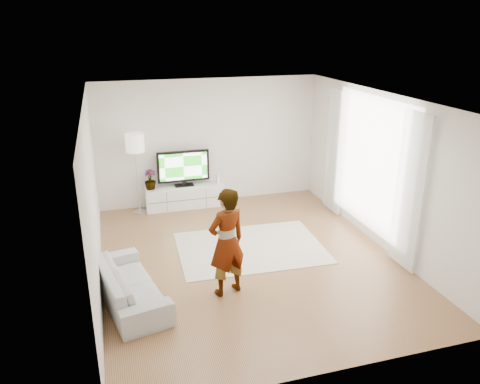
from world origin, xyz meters
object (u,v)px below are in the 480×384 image
object	(u,v)px
rug	(250,248)
player	(227,242)
media_console	(185,196)
floor_lamp	(135,147)
television	(183,167)
sofa	(129,284)

from	to	relation	value
rug	player	distance (m)	1.78
media_console	floor_lamp	bearing A→B (deg)	-176.32
television	floor_lamp	size ratio (longest dim) A/B	0.66
media_console	floor_lamp	distance (m)	1.60
player	sofa	bearing A→B (deg)	-26.98
television	player	distance (m)	3.75
media_console	television	distance (m)	0.68
media_console	television	xyz separation A→B (m)	(0.00, 0.03, 0.68)
media_console	television	world-z (taller)	television
media_console	rug	xyz separation A→B (m)	(0.80, -2.39, -0.24)
television	player	size ratio (longest dim) A/B	0.68
media_console	rug	world-z (taller)	media_console
sofa	floor_lamp	size ratio (longest dim) A/B	1.09
media_console	sofa	bearing A→B (deg)	-112.31
television	floor_lamp	world-z (taller)	floor_lamp
rug	floor_lamp	bearing A→B (deg)	127.91
sofa	player	bearing A→B (deg)	-109.61
floor_lamp	television	bearing A→B (deg)	5.24
floor_lamp	media_console	bearing A→B (deg)	3.68
rug	sofa	xyz separation A→B (m)	(-2.25, -1.14, 0.27)
sofa	floor_lamp	bearing A→B (deg)	-18.99
media_console	rug	distance (m)	2.53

